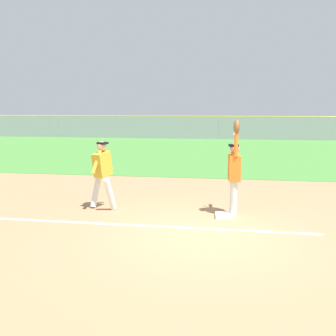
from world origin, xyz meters
TOP-DOWN VIEW (x-y plane):
  - ground_plane at (0.00, 0.00)m, footprint 74.79×74.79m
  - outfield_grass at (0.00, 14.64)m, footprint 54.29×17.02m
  - chalk_foul_line at (-3.58, 0.49)m, footprint 12.00×0.18m
  - first_base at (0.42, 1.39)m, footprint 0.40×0.40m
  - fielder at (0.65, 1.57)m, footprint 0.30×0.90m
  - runner at (-2.61, 1.67)m, footprint 0.76×0.82m
  - baseball at (0.64, 1.79)m, footprint 0.07×0.07m
  - outfield_fence at (0.00, 23.15)m, footprint 54.37×0.08m
  - parked_car_silver at (-7.28, 27.29)m, footprint 4.59×2.52m
  - parked_car_black at (-1.69, 27.37)m, footprint 4.59×2.51m
  - parked_car_red at (3.30, 27.69)m, footprint 4.52×2.36m
  - parked_car_white at (9.01, 27.53)m, footprint 4.50×2.31m

SIDE VIEW (x-z plane):
  - ground_plane at x=0.00m, z-range 0.00..0.00m
  - chalk_foul_line at x=-3.58m, z-range 0.00..0.01m
  - outfield_grass at x=0.00m, z-range 0.00..0.01m
  - first_base at x=0.42m, z-range 0.00..0.08m
  - parked_car_silver at x=-7.28m, z-range 0.05..1.30m
  - parked_car_black at x=-1.69m, z-range 0.05..1.30m
  - parked_car_red at x=3.30m, z-range 0.05..1.30m
  - parked_car_white at x=9.01m, z-range 0.05..1.30m
  - outfield_fence at x=0.00m, z-range 0.00..1.87m
  - runner at x=-2.61m, z-range 0.14..1.86m
  - fielder at x=0.65m, z-range -0.02..2.26m
  - baseball at x=0.64m, z-range 1.89..1.96m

